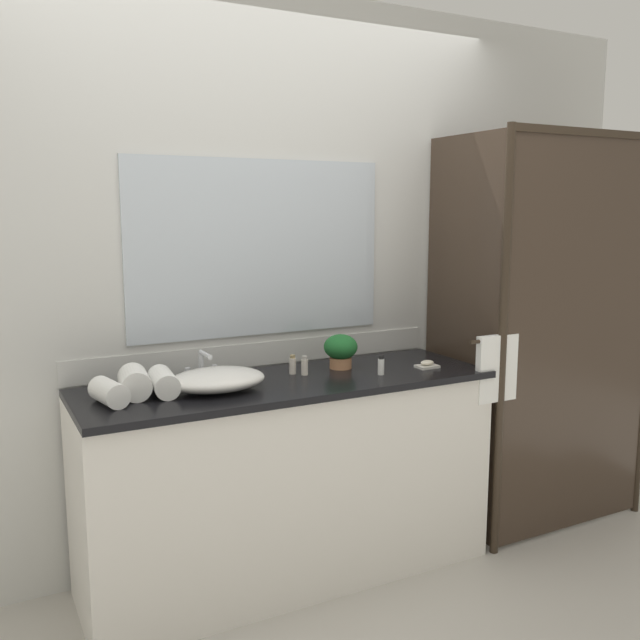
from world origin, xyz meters
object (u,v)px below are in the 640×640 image
amenity_bottle_body_wash (293,365)px  rolled_towel_far_edge (164,382)px  sink_basin (217,380)px  amenity_bottle_lotion (305,366)px  amenity_bottle_shampoo (381,366)px  faucet (202,370)px  rolled_towel_near_edge (109,392)px  rolled_towel_middle (134,382)px  potted_plant (341,349)px  soap_dish (427,365)px

amenity_bottle_body_wash → rolled_towel_far_edge: bearing=-173.0°
sink_basin → amenity_bottle_lotion: size_ratio=4.68×
sink_basin → amenity_bottle_shampoo: 0.74m
faucet → amenity_bottle_shampoo: faucet is taller
rolled_towel_near_edge → amenity_bottle_body_wash: bearing=8.6°
rolled_towel_middle → faucet: bearing=23.3°
amenity_bottle_shampoo → rolled_towel_far_edge: 0.95m
potted_plant → rolled_towel_near_edge: potted_plant is taller
potted_plant → sink_basin: bearing=-169.9°
sink_basin → amenity_bottle_lotion: bearing=9.5°
faucet → rolled_towel_near_edge: 0.47m
sink_basin → amenity_bottle_body_wash: (0.39, 0.11, -0.00)m
rolled_towel_near_edge → rolled_towel_middle: (0.11, 0.07, 0.01)m
amenity_bottle_shampoo → rolled_towel_near_edge: size_ratio=0.46×
faucet → rolled_towel_middle: size_ratio=0.88×
sink_basin → amenity_bottle_body_wash: bearing=16.2°
faucet → sink_basin: bearing=-90.0°
faucet → rolled_towel_middle: 0.35m
faucet → amenity_bottle_body_wash: (0.39, -0.08, -0.00)m
amenity_bottle_shampoo → rolled_towel_far_edge: (-0.94, 0.12, 0.01)m
potted_plant → rolled_towel_near_edge: (-1.06, -0.12, -0.04)m
sink_basin → faucet: 0.19m
rolled_towel_near_edge → rolled_towel_middle: bearing=31.1°
soap_dish → amenity_bottle_body_wash: size_ratio=1.16×
soap_dish → rolled_towel_far_edge: bearing=175.0°
faucet → amenity_bottle_lotion: 0.45m
potted_plant → soap_dish: bearing=-26.5°
faucet → soap_dish: bearing=-14.6°
amenity_bottle_body_wash → amenity_bottle_lotion: size_ratio=1.01×
amenity_bottle_shampoo → rolled_towel_middle: (-1.05, 0.14, 0.02)m
faucet → soap_dish: (1.00, -0.26, -0.03)m
rolled_towel_far_edge → amenity_bottle_shampoo: bearing=-7.3°
rolled_towel_far_edge → amenity_bottle_lotion: bearing=2.9°
faucet → rolled_towel_far_edge: 0.26m
faucet → amenity_bottle_lotion: bearing=-15.7°
potted_plant → rolled_towel_middle: 0.96m
amenity_bottle_shampoo → potted_plant: bearing=116.4°
rolled_towel_far_edge → amenity_bottle_body_wash: bearing=7.0°
rolled_towel_near_edge → sink_basin: bearing=1.4°
amenity_bottle_lotion → rolled_towel_far_edge: size_ratio=0.39×
sink_basin → faucet: bearing=90.0°
potted_plant → rolled_towel_near_edge: bearing=-173.4°
soap_dish → rolled_towel_near_edge: 1.43m
amenity_bottle_body_wash → rolled_towel_middle: size_ratio=0.44×
faucet → amenity_bottle_lotion: size_ratio=2.00×
potted_plant → amenity_bottle_body_wash: (-0.24, 0.00, -0.05)m
amenity_bottle_body_wash → rolled_towel_near_edge: 0.83m
sink_basin → soap_dish: bearing=-3.8°
sink_basin → amenity_bottle_lotion: sink_basin is taller
amenity_bottle_shampoo → amenity_bottle_body_wash: bearing=150.2°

